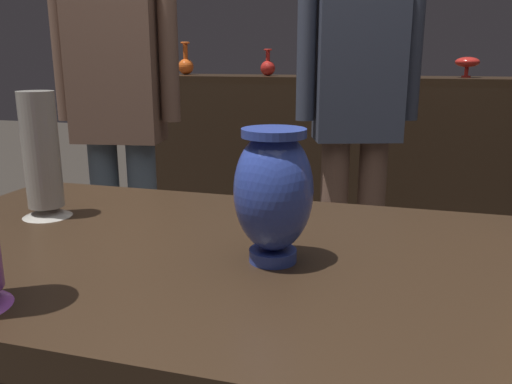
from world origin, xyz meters
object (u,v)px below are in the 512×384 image
shelf_vase_far_left (186,65)px  visitor_near_left (118,102)px  vase_centerpiece (273,191)px  shelf_vase_left (268,67)px  shelf_vase_right (467,63)px  shelf_vase_center (364,60)px  vase_tall_behind (42,160)px  visitor_center_back (357,102)px

shelf_vase_far_left → visitor_near_left: bearing=-78.6°
shelf_vase_far_left → visitor_near_left: (0.24, -1.20, -0.12)m
vase_centerpiece → shelf_vase_left: size_ratio=1.34×
shelf_vase_right → visitor_near_left: bearing=-138.2°
vase_centerpiece → visitor_near_left: (-0.86, 1.04, 0.03)m
vase_centerpiece → shelf_vase_center: bearing=91.5°
vase_tall_behind → visitor_center_back: size_ratio=0.15×
shelf_vase_far_left → visitor_near_left: 1.23m
shelf_vase_left → visitor_near_left: visitor_near_left is taller
vase_centerpiece → visitor_center_back: bearing=90.2°
shelf_vase_center → shelf_vase_left: (-0.52, -0.07, -0.04)m
shelf_vase_right → shelf_vase_center: shelf_vase_center is taller
shelf_vase_left → visitor_center_back: size_ratio=0.09×
shelf_vase_right → visitor_near_left: 1.77m
shelf_vase_right → shelf_vase_far_left: bearing=179.1°
shelf_vase_right → visitor_center_back: size_ratio=0.08×
shelf_vase_left → visitor_center_back: (0.57, -0.84, -0.11)m
vase_tall_behind → visitor_center_back: visitor_center_back is taller
visitor_center_back → visitor_near_left: bearing=1.3°
visitor_near_left → shelf_vase_left: bearing=-113.4°
vase_tall_behind → shelf_vase_left: (-0.11, 2.08, 0.13)m
visitor_center_back → vase_centerpiece: bearing=72.2°
shelf_vase_center → vase_tall_behind: bearing=-100.7°
vase_centerpiece → visitor_center_back: size_ratio=0.12×
vase_centerpiece → visitor_near_left: visitor_near_left is taller
vase_tall_behind → shelf_vase_right: bearing=66.4°
shelf_vase_far_left → visitor_center_back: bearing=-39.7°
vase_centerpiece → vase_tall_behind: bearing=167.8°
vase_centerpiece → visitor_near_left: size_ratio=0.12×
vase_tall_behind → shelf_vase_far_left: (-0.63, 2.15, 0.14)m
shelf_vase_right → visitor_near_left: (-1.32, -1.18, -0.13)m
vase_tall_behind → shelf_vase_center: (0.41, 2.15, 0.17)m
shelf_vase_left → visitor_near_left: bearing=-103.7°
vase_centerpiece → shelf_vase_right: shelf_vase_right is taller
shelf_vase_right → visitor_center_back: 1.01m
vase_tall_behind → visitor_near_left: 1.02m
shelf_vase_far_left → vase_tall_behind: bearing=-73.5°
shelf_vase_center → visitor_near_left: size_ratio=0.10×
shelf_vase_center → shelf_vase_left: 0.53m
vase_centerpiece → shelf_vase_far_left: 2.51m
shelf_vase_far_left → shelf_vase_right: bearing=-0.9°
visitor_center_back → shelf_vase_far_left: bearing=-57.7°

